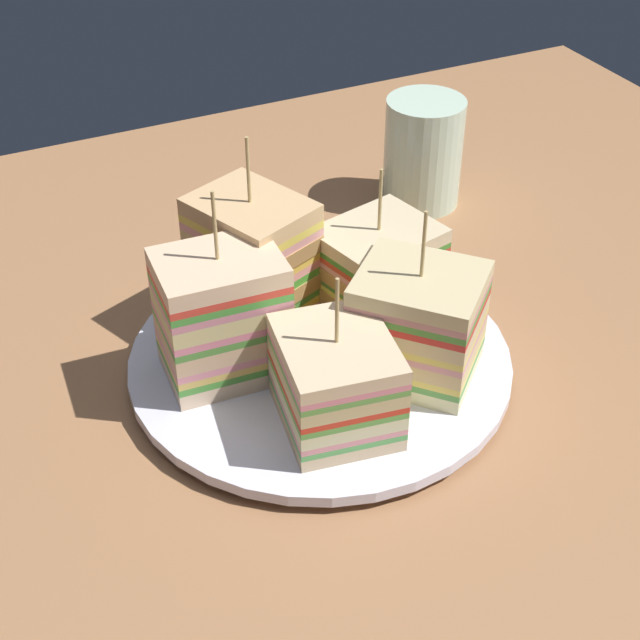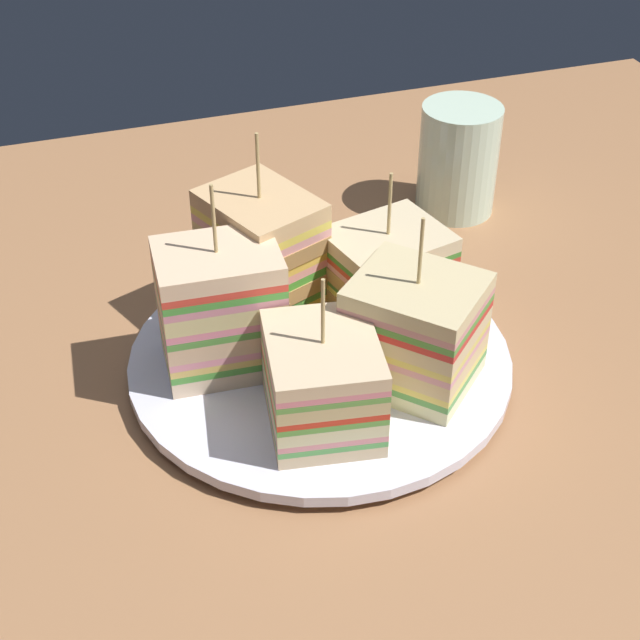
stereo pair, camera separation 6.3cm
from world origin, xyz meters
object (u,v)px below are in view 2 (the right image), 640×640
(drinking_glass, at_px, (457,167))
(sandwich_wedge_3, at_px, (414,332))
(sandwich_wedge_0, at_px, (262,257))
(spoon, at_px, (273,213))
(sandwich_wedge_2, at_px, (323,382))
(sandwich_wedge_4, at_px, (385,276))
(plate, at_px, (320,361))
(sandwich_wedge_1, at_px, (222,309))
(chip_pile, at_px, (347,332))

(drinking_glass, bearing_deg, sandwich_wedge_3, 58.42)
(drinking_glass, bearing_deg, sandwich_wedge_0, 29.13)
(spoon, bearing_deg, sandwich_wedge_2, 143.71)
(sandwich_wedge_2, height_order, sandwich_wedge_4, sandwich_wedge_4)
(plate, bearing_deg, sandwich_wedge_3, 140.74)
(sandwich_wedge_0, relative_size, sandwich_wedge_4, 1.23)
(sandwich_wedge_0, height_order, drinking_glass, sandwich_wedge_0)
(sandwich_wedge_0, height_order, sandwich_wedge_4, sandwich_wedge_0)
(sandwich_wedge_1, bearing_deg, sandwich_wedge_2, -55.72)
(sandwich_wedge_2, height_order, drinking_glass, sandwich_wedge_2)
(sandwich_wedge_1, distance_m, sandwich_wedge_3, 0.13)
(sandwich_wedge_4, relative_size, chip_pile, 1.43)
(plate, distance_m, sandwich_wedge_2, 0.07)
(sandwich_wedge_1, distance_m, sandwich_wedge_4, 0.12)
(sandwich_wedge_4, distance_m, drinking_glass, 0.19)
(chip_pile, height_order, drinking_glass, drinking_glass)
(drinking_glass, bearing_deg, plate, 43.75)
(sandwich_wedge_0, height_order, chip_pile, sandwich_wedge_0)
(spoon, relative_size, drinking_glass, 1.47)
(sandwich_wedge_0, relative_size, sandwich_wedge_3, 1.15)
(sandwich_wedge_3, xyz_separation_m, sandwich_wedge_4, (-0.01, -0.07, -0.00))
(sandwich_wedge_0, height_order, sandwich_wedge_1, sandwich_wedge_0)
(sandwich_wedge_0, relative_size, chip_pile, 1.75)
(sandwich_wedge_4, distance_m, chip_pile, 0.05)
(chip_pile, bearing_deg, drinking_glass, -133.20)
(sandwich_wedge_3, bearing_deg, plate, 7.63)
(sandwich_wedge_4, relative_size, spoon, 0.82)
(spoon, bearing_deg, drinking_glass, -129.53)
(sandwich_wedge_0, relative_size, sandwich_wedge_2, 1.31)
(spoon, bearing_deg, sandwich_wedge_0, 135.11)
(sandwich_wedge_3, height_order, chip_pile, sandwich_wedge_3)
(plate, xyz_separation_m, sandwich_wedge_0, (0.02, -0.06, 0.05))
(plate, relative_size, sandwich_wedge_4, 2.27)
(chip_pile, bearing_deg, sandwich_wedge_0, -54.74)
(plate, height_order, sandwich_wedge_0, sandwich_wedge_0)
(sandwich_wedge_3, bearing_deg, spoon, -37.74)
(chip_pile, bearing_deg, sandwich_wedge_3, 125.72)
(sandwich_wedge_0, distance_m, sandwich_wedge_3, 0.13)
(sandwich_wedge_3, xyz_separation_m, drinking_glass, (-0.13, -0.22, -0.01))
(sandwich_wedge_3, bearing_deg, drinking_glass, -74.69)
(sandwich_wedge_0, relative_size, spoon, 1.01)
(sandwich_wedge_1, bearing_deg, plate, -8.16)
(sandwich_wedge_1, xyz_separation_m, sandwich_wedge_4, (-0.12, -0.02, -0.01))
(plate, distance_m, chip_pile, 0.03)
(sandwich_wedge_2, bearing_deg, sandwich_wedge_0, 10.53)
(plate, height_order, sandwich_wedge_1, sandwich_wedge_1)
(sandwich_wedge_1, bearing_deg, chip_pile, -4.51)
(sandwich_wedge_4, xyz_separation_m, spoon, (0.03, -0.18, -0.04))
(chip_pile, xyz_separation_m, drinking_glass, (-0.16, -0.17, 0.01))
(sandwich_wedge_4, distance_m, spoon, 0.19)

